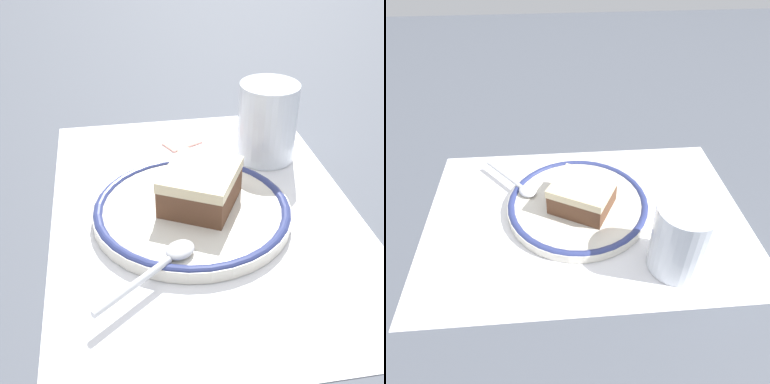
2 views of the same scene
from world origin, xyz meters
TOP-DOWN VIEW (x-y plane):
  - ground_plane at (0.00, 0.00)m, footprint 2.40×2.40m
  - placemat at (0.00, 0.00)m, footprint 0.49×0.35m
  - plate at (0.01, -0.02)m, footprint 0.22×0.22m
  - cake_slice at (0.01, -0.01)m, footprint 0.11×0.11m
  - spoon at (0.10, -0.06)m, footprint 0.09×0.11m
  - cup at (-0.11, 0.10)m, footprint 0.08×0.08m
  - sugar_packet at (-0.17, -0.00)m, footprint 0.05×0.06m

SIDE VIEW (x-z plane):
  - ground_plane at x=0.00m, z-range 0.00..0.00m
  - placemat at x=0.00m, z-range 0.00..0.00m
  - sugar_packet at x=-0.17m, z-range 0.00..0.01m
  - plate at x=0.01m, z-range 0.00..0.02m
  - spoon at x=0.10m, z-range 0.01..0.03m
  - cake_slice at x=0.01m, z-range 0.02..0.06m
  - cup at x=-0.11m, z-range 0.00..0.10m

